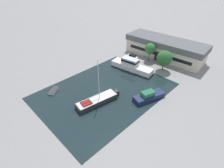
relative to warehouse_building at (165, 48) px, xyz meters
name	(u,v)px	position (x,y,z in m)	size (l,w,h in m)	color
ground_plane	(105,91)	(0.46, -30.18, -3.33)	(440.00, 440.00, 0.00)	gray
water_canal	(105,91)	(0.46, -30.18, -3.33)	(25.56, 34.97, 0.01)	#19282D
warehouse_building	(165,48)	(0.00, 0.00, 0.00)	(29.18, 11.80, 6.58)	beige
quay_tree_near_building	(164,58)	(5.19, -9.05, 0.82)	(4.84, 4.84, 6.58)	brown
quay_tree_by_water	(150,49)	(-1.98, -6.52, 1.08)	(3.74, 3.74, 6.30)	brown
parked_car	(132,57)	(-6.97, -9.79, -2.52)	(4.37, 1.81, 1.61)	silver
sailboat_moored	(98,100)	(2.73, -34.87, -2.58)	(4.61, 12.02, 11.67)	#23282D
motor_cruiser	(131,66)	(-2.04, -16.28, -1.91)	(14.50, 5.67, 3.88)	white
small_dinghy	(53,91)	(-9.19, -40.29, -3.00)	(3.11, 3.71, 0.65)	white
cabin_boat	(149,96)	(10.74, -24.58, -2.46)	(5.13, 8.76, 2.36)	#19234C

